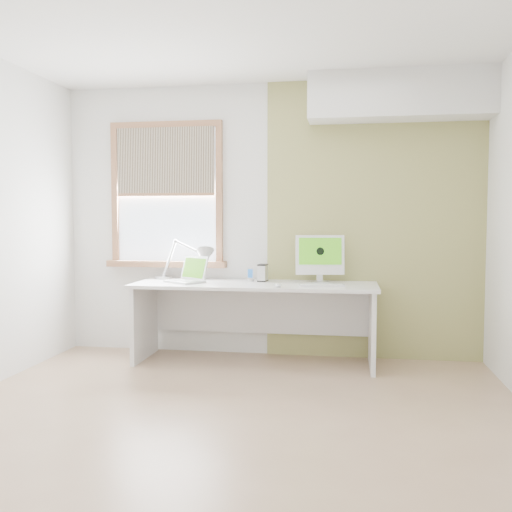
% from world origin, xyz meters
% --- Properties ---
extents(room, '(4.04, 3.54, 2.64)m').
position_xyz_m(room, '(0.00, 0.00, 1.30)').
color(room, tan).
rests_on(room, ground).
extents(accent_wall, '(2.00, 0.02, 2.60)m').
position_xyz_m(accent_wall, '(1.00, 1.74, 1.30)').
color(accent_wall, '#989D55').
rests_on(accent_wall, room).
extents(soffit, '(1.60, 0.40, 0.42)m').
position_xyz_m(soffit, '(1.20, 1.57, 2.40)').
color(soffit, white).
rests_on(soffit, room).
extents(window, '(1.20, 0.14, 1.42)m').
position_xyz_m(window, '(-1.00, 1.71, 1.54)').
color(window, brown).
rests_on(window, room).
extents(desk, '(2.20, 0.70, 0.73)m').
position_xyz_m(desk, '(-0.07, 1.44, 0.53)').
color(desk, silver).
rests_on(desk, room).
extents(desk_lamp, '(0.66, 0.36, 0.39)m').
position_xyz_m(desk_lamp, '(-0.64, 1.51, 0.93)').
color(desk_lamp, silver).
rests_on(desk_lamp, desk).
extents(laptop, '(0.43, 0.42, 0.24)m').
position_xyz_m(laptop, '(-0.68, 1.39, 0.79)').
color(laptop, silver).
rests_on(laptop, desk).
extents(phone_dock, '(0.07, 0.07, 0.13)m').
position_xyz_m(phone_dock, '(-0.13, 1.52, 0.77)').
color(phone_dock, silver).
rests_on(phone_dock, desk).
extents(external_drive, '(0.09, 0.13, 0.16)m').
position_xyz_m(external_drive, '(-0.02, 1.56, 0.81)').
color(external_drive, silver).
rests_on(external_drive, desk).
extents(imac, '(0.45, 0.18, 0.43)m').
position_xyz_m(imac, '(0.51, 1.54, 0.97)').
color(imac, silver).
rests_on(imac, desk).
extents(keyboard, '(0.41, 0.17, 0.02)m').
position_xyz_m(keyboard, '(0.54, 1.25, 0.74)').
color(keyboard, white).
rests_on(keyboard, desk).
extents(mouse, '(0.07, 0.11, 0.03)m').
position_xyz_m(mouse, '(0.18, 1.14, 0.75)').
color(mouse, white).
rests_on(mouse, desk).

